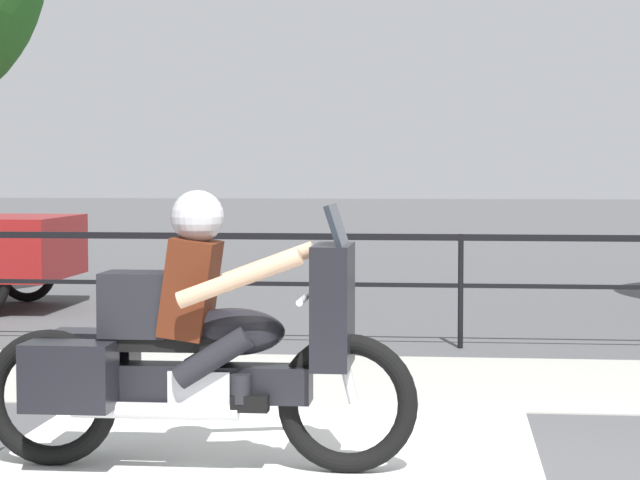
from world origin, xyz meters
TOP-DOWN VIEW (x-y plane):
  - sidewalk_band at (0.00, 3.40)m, footprint 44.00×2.40m
  - fence_railing at (0.00, 5.22)m, footprint 36.00×0.05m
  - motorcycle at (-1.49, 0.44)m, footprint 2.42×0.76m

SIDE VIEW (x-z plane):
  - sidewalk_band at x=0.00m, z-range 0.00..0.01m
  - motorcycle at x=-1.49m, z-range -0.08..1.46m
  - fence_railing at x=0.00m, z-range 0.30..1.36m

